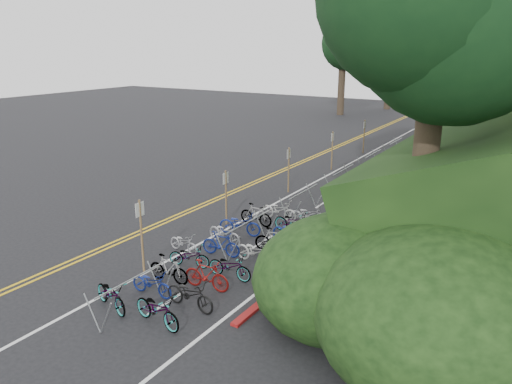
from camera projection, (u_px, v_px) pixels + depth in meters
ground at (138, 260)px, 18.89m from camera, size 120.00×120.00×0.00m
road_markings at (281, 196)px, 26.83m from camera, size 7.47×80.00×0.01m
red_curb at (384, 201)px, 25.85m from camera, size 0.25×28.00×0.10m
bike_rack_front at (132, 289)px, 14.93m from camera, size 1.12×2.77×1.13m
bike_racks_rest at (343, 175)px, 27.78m from camera, size 1.14×23.00×1.17m
signpost_near at (141, 231)px, 17.50m from camera, size 0.08×0.40×2.70m
signposts_rest at (312, 157)px, 29.64m from camera, size 0.08×18.40×2.50m
bike_front at (184, 243)px, 19.52m from camera, size 0.70×1.54×0.78m
bike_valet at (233, 247)px, 18.83m from camera, size 3.33×11.88×1.02m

